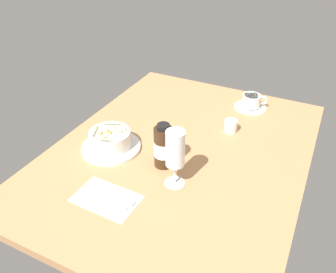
{
  "coord_description": "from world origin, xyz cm",
  "views": [
    {
      "loc": [
        89.56,
        39.26,
        71.21
      ],
      "look_at": [
        -0.17,
        -4.98,
        4.04
      ],
      "focal_mm": 36.88,
      "sensor_mm": 36.0,
      "label": 1
    }
  ],
  "objects_px": {
    "cutlery_setting": "(107,199)",
    "coffee_cup": "(251,102)",
    "sauce_bottle_brown": "(164,147)",
    "wine_glass": "(175,151)",
    "porridge_bowl": "(110,140)",
    "creamer_jug": "(231,126)"
  },
  "relations": [
    {
      "from": "cutlery_setting",
      "to": "sauce_bottle_brown",
      "type": "relative_size",
      "value": 1.25
    },
    {
      "from": "cutlery_setting",
      "to": "coffee_cup",
      "type": "xyz_separation_m",
      "value": [
        -0.72,
        0.23,
        0.02
      ]
    },
    {
      "from": "porridge_bowl",
      "to": "creamer_jug",
      "type": "height_order",
      "value": "porridge_bowl"
    },
    {
      "from": "cutlery_setting",
      "to": "wine_glass",
      "type": "height_order",
      "value": "wine_glass"
    },
    {
      "from": "cutlery_setting",
      "to": "sauce_bottle_brown",
      "type": "distance_m",
      "value": 0.24
    },
    {
      "from": "sauce_bottle_brown",
      "to": "porridge_bowl",
      "type": "bearing_deg",
      "value": -89.43
    },
    {
      "from": "porridge_bowl",
      "to": "sauce_bottle_brown",
      "type": "xyz_separation_m",
      "value": [
        -0.0,
        0.21,
        0.04
      ]
    },
    {
      "from": "coffee_cup",
      "to": "wine_glass",
      "type": "xyz_separation_m",
      "value": [
        0.57,
        -0.08,
        0.1
      ]
    },
    {
      "from": "cutlery_setting",
      "to": "creamer_jug",
      "type": "bearing_deg",
      "value": 157.94
    },
    {
      "from": "sauce_bottle_brown",
      "to": "coffee_cup",
      "type": "bearing_deg",
      "value": 162.86
    },
    {
      "from": "coffee_cup",
      "to": "wine_glass",
      "type": "distance_m",
      "value": 0.59
    },
    {
      "from": "cutlery_setting",
      "to": "sauce_bottle_brown",
      "type": "bearing_deg",
      "value": 161.49
    },
    {
      "from": "coffee_cup",
      "to": "cutlery_setting",
      "type": "bearing_deg",
      "value": -17.55
    },
    {
      "from": "cutlery_setting",
      "to": "coffee_cup",
      "type": "distance_m",
      "value": 0.76
    },
    {
      "from": "porridge_bowl",
      "to": "creamer_jug",
      "type": "bearing_deg",
      "value": 130.94
    },
    {
      "from": "porridge_bowl",
      "to": "wine_glass",
      "type": "distance_m",
      "value": 0.3
    },
    {
      "from": "sauce_bottle_brown",
      "to": "creamer_jug",
      "type": "bearing_deg",
      "value": 155.4
    },
    {
      "from": "coffee_cup",
      "to": "creamer_jug",
      "type": "xyz_separation_m",
      "value": [
        0.21,
        -0.02,
        -0.0
      ]
    },
    {
      "from": "cutlery_setting",
      "to": "creamer_jug",
      "type": "relative_size",
      "value": 3.27
    },
    {
      "from": "cutlery_setting",
      "to": "wine_glass",
      "type": "distance_m",
      "value": 0.24
    },
    {
      "from": "cutlery_setting",
      "to": "wine_glass",
      "type": "bearing_deg",
      "value": 135.97
    },
    {
      "from": "cutlery_setting",
      "to": "coffee_cup",
      "type": "relative_size",
      "value": 1.45
    }
  ]
}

